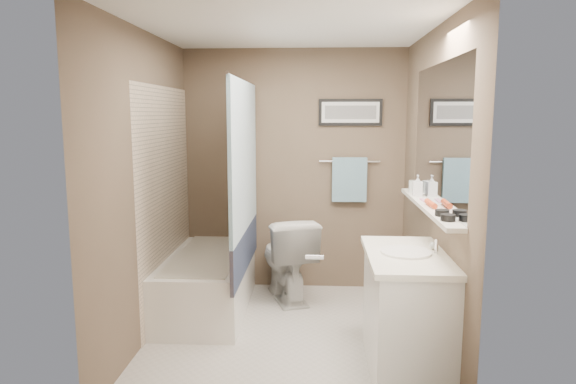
# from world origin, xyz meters

# --- Properties ---
(ground) EXTENTS (2.50, 2.50, 0.00)m
(ground) POSITION_xyz_m (0.00, 0.00, 0.00)
(ground) COLOR beige
(ground) RESTS_ON ground
(ceiling) EXTENTS (2.20, 2.50, 0.04)m
(ceiling) POSITION_xyz_m (0.00, 0.00, 2.38)
(ceiling) COLOR white
(ceiling) RESTS_ON wall_back
(wall_back) EXTENTS (2.20, 0.04, 2.40)m
(wall_back) POSITION_xyz_m (0.00, 1.23, 1.20)
(wall_back) COLOR brown
(wall_back) RESTS_ON ground
(wall_front) EXTENTS (2.20, 0.04, 2.40)m
(wall_front) POSITION_xyz_m (0.00, -1.23, 1.20)
(wall_front) COLOR brown
(wall_front) RESTS_ON ground
(wall_left) EXTENTS (0.04, 2.50, 2.40)m
(wall_left) POSITION_xyz_m (-1.08, 0.00, 1.20)
(wall_left) COLOR brown
(wall_left) RESTS_ON ground
(wall_right) EXTENTS (0.04, 2.50, 2.40)m
(wall_right) POSITION_xyz_m (1.08, 0.00, 1.20)
(wall_right) COLOR brown
(wall_right) RESTS_ON ground
(tile_surround) EXTENTS (0.02, 1.55, 2.00)m
(tile_surround) POSITION_xyz_m (-1.09, 0.50, 1.00)
(tile_surround) COLOR beige
(tile_surround) RESTS_ON wall_left
(curtain_rod) EXTENTS (0.02, 1.55, 0.02)m
(curtain_rod) POSITION_xyz_m (-0.40, 0.50, 2.05)
(curtain_rod) COLOR silver
(curtain_rod) RESTS_ON wall_left
(curtain_upper) EXTENTS (0.03, 1.45, 1.28)m
(curtain_upper) POSITION_xyz_m (-0.40, 0.50, 1.40)
(curtain_upper) COLOR silver
(curtain_upper) RESTS_ON curtain_rod
(curtain_lower) EXTENTS (0.03, 1.45, 0.36)m
(curtain_lower) POSITION_xyz_m (-0.40, 0.50, 0.58)
(curtain_lower) COLOR #2A344F
(curtain_lower) RESTS_ON curtain_rod
(mirror) EXTENTS (0.02, 1.60, 1.00)m
(mirror) POSITION_xyz_m (1.09, -0.15, 1.62)
(mirror) COLOR silver
(mirror) RESTS_ON wall_right
(shelf) EXTENTS (0.12, 1.60, 0.03)m
(shelf) POSITION_xyz_m (1.04, -0.15, 1.10)
(shelf) COLOR silver
(shelf) RESTS_ON wall_right
(towel_bar) EXTENTS (0.60, 0.02, 0.02)m
(towel_bar) POSITION_xyz_m (0.55, 1.22, 1.30)
(towel_bar) COLOR silver
(towel_bar) RESTS_ON wall_back
(towel) EXTENTS (0.34, 0.05, 0.44)m
(towel) POSITION_xyz_m (0.55, 1.20, 1.12)
(towel) COLOR #9ACFE0
(towel) RESTS_ON towel_bar
(art_frame) EXTENTS (0.62, 0.02, 0.26)m
(art_frame) POSITION_xyz_m (0.55, 1.23, 1.78)
(art_frame) COLOR black
(art_frame) RESTS_ON wall_back
(art_mat) EXTENTS (0.56, 0.00, 0.20)m
(art_mat) POSITION_xyz_m (0.55, 1.22, 1.78)
(art_mat) COLOR white
(art_mat) RESTS_ON art_frame
(art_image) EXTENTS (0.50, 0.00, 0.13)m
(art_image) POSITION_xyz_m (0.55, 1.22, 1.78)
(art_image) COLOR #595959
(art_image) RESTS_ON art_mat
(door) EXTENTS (0.80, 0.02, 2.00)m
(door) POSITION_xyz_m (0.55, -1.24, 1.00)
(door) COLOR silver
(door) RESTS_ON wall_front
(door_handle) EXTENTS (0.10, 0.02, 0.02)m
(door_handle) POSITION_xyz_m (0.22, -1.19, 1.00)
(door_handle) COLOR silver
(door_handle) RESTS_ON door
(bathtub) EXTENTS (0.72, 1.51, 0.50)m
(bathtub) POSITION_xyz_m (-0.75, 0.57, 0.25)
(bathtub) COLOR white
(bathtub) RESTS_ON ground
(tub_rim) EXTENTS (0.56, 1.36, 0.02)m
(tub_rim) POSITION_xyz_m (-0.75, 0.57, 0.50)
(tub_rim) COLOR beige
(tub_rim) RESTS_ON bathtub
(toilet) EXTENTS (0.68, 0.89, 0.81)m
(toilet) POSITION_xyz_m (-0.06, 0.88, 0.40)
(toilet) COLOR silver
(toilet) RESTS_ON ground
(vanity) EXTENTS (0.51, 0.90, 0.80)m
(vanity) POSITION_xyz_m (0.85, -0.49, 0.40)
(vanity) COLOR white
(vanity) RESTS_ON ground
(countertop) EXTENTS (0.54, 0.96, 0.04)m
(countertop) POSITION_xyz_m (0.84, -0.49, 0.82)
(countertop) COLOR white
(countertop) RESTS_ON vanity
(sink_basin) EXTENTS (0.34, 0.34, 0.01)m
(sink_basin) POSITION_xyz_m (0.83, -0.49, 0.85)
(sink_basin) COLOR white
(sink_basin) RESTS_ON countertop
(faucet_spout) EXTENTS (0.02, 0.02, 0.10)m
(faucet_spout) POSITION_xyz_m (1.03, -0.49, 0.89)
(faucet_spout) COLOR silver
(faucet_spout) RESTS_ON countertop
(faucet_knob) EXTENTS (0.05, 0.05, 0.05)m
(faucet_knob) POSITION_xyz_m (1.03, -0.39, 0.87)
(faucet_knob) COLOR silver
(faucet_knob) RESTS_ON countertop
(candle_bowl_near) EXTENTS (0.09, 0.09, 0.04)m
(candle_bowl_near) POSITION_xyz_m (1.04, -0.74, 1.14)
(candle_bowl_near) COLOR black
(candle_bowl_near) RESTS_ON shelf
(candle_bowl_far) EXTENTS (0.09, 0.09, 0.04)m
(candle_bowl_far) POSITION_xyz_m (1.04, -0.58, 1.14)
(candle_bowl_far) COLOR black
(candle_bowl_far) RESTS_ON shelf
(hair_brush_front) EXTENTS (0.05, 0.22, 0.04)m
(hair_brush_front) POSITION_xyz_m (1.04, -0.25, 1.14)
(hair_brush_front) COLOR #C7411C
(hair_brush_front) RESTS_ON shelf
(pink_comb) EXTENTS (0.04, 0.16, 0.01)m
(pink_comb) POSITION_xyz_m (1.04, -0.01, 1.12)
(pink_comb) COLOR pink
(pink_comb) RESTS_ON shelf
(glass_jar) EXTENTS (0.08, 0.08, 0.10)m
(glass_jar) POSITION_xyz_m (1.04, 0.41, 1.17)
(glass_jar) COLOR silver
(glass_jar) RESTS_ON shelf
(soap_bottle) EXTENTS (0.08, 0.08, 0.17)m
(soap_bottle) POSITION_xyz_m (1.04, 0.25, 1.20)
(soap_bottle) COLOR #999999
(soap_bottle) RESTS_ON shelf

